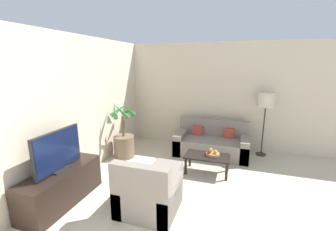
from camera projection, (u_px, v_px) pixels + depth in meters
name	position (u px, v px, depth m)	size (l,w,h in m)	color
wall_back	(249.00, 98.00, 5.56)	(7.79, 0.06, 2.70)	beige
wall_left	(61.00, 113.00, 3.84)	(0.06, 7.28, 2.70)	beige
tv_console	(62.00, 186.00, 3.55)	(0.49, 1.38, 0.56)	black
television	(58.00, 151.00, 3.42)	(0.18, 0.90, 0.64)	black
potted_palm	(124.00, 141.00, 5.29)	(0.63, 0.62, 1.35)	brown
sofa_loveseat	(212.00, 143.00, 5.49)	(1.73, 0.86, 0.81)	gray
floor_lamp	(266.00, 102.00, 5.19)	(0.36, 0.36, 1.53)	#2D2823
coffee_table	(207.00, 158.00, 4.52)	(0.89, 0.48, 0.37)	black
fruit_bowl	(213.00, 154.00, 4.51)	(0.27, 0.27, 0.05)	#997A4C
apple_red	(209.00, 152.00, 4.47)	(0.08, 0.08, 0.08)	red
apple_green	(211.00, 150.00, 4.55)	(0.08, 0.08, 0.08)	olive
orange_fruit	(215.00, 152.00, 4.46)	(0.08, 0.08, 0.08)	orange
armchair	(148.00, 195.00, 3.33)	(0.85, 0.77, 0.87)	gray
ottoman	(166.00, 175.00, 4.14)	(0.53, 0.54, 0.36)	gray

